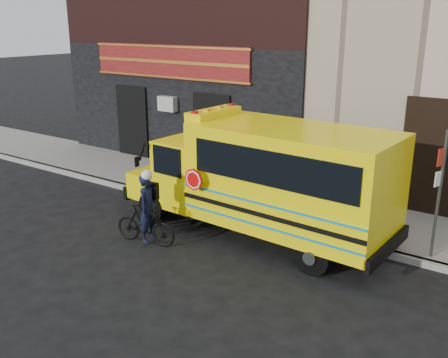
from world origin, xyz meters
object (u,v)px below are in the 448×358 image
cyclist (148,210)px  bicycle (145,225)px  school_bus (267,177)px  sign_pole (439,192)px

cyclist → bicycle: bearing=136.8°
school_bus → cyclist: bearing=-138.4°
sign_pole → school_bus: bearing=-167.2°
sign_pole → bicycle: (-5.71, -2.72, -1.15)m
bicycle → cyclist: 0.35m
school_bus → cyclist: size_ratio=4.33×
school_bus → sign_pole: (3.59, 0.82, 0.10)m
school_bus → bicycle: school_bus is taller
school_bus → bicycle: 3.03m
bicycle → cyclist: size_ratio=0.96×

